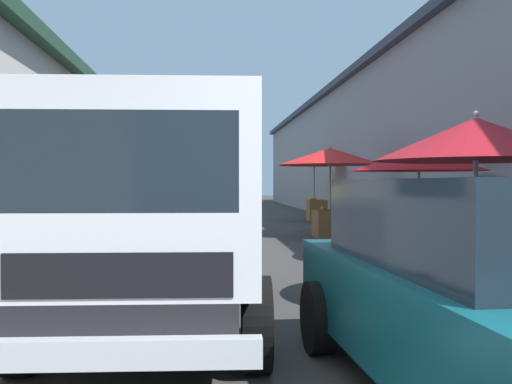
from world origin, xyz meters
name	(u,v)px	position (x,y,z in m)	size (l,w,h in m)	color
ground	(248,235)	(13.50, 0.00, 0.00)	(90.00, 90.00, 0.00)	#3D3A38
building_right_concrete	(470,145)	(15.75, -7.33, 2.64)	(49.80, 7.50, 5.26)	gray
fruit_stall_near_right	(477,159)	(4.25, -1.90, 1.69)	(2.25, 2.25, 2.22)	#9E9EA3
fruit_stall_far_left	(151,166)	(14.35, 2.67, 1.89)	(2.39, 2.39, 2.44)	#9E9EA3
fruit_stall_mid_lane	(330,165)	(12.71, -2.09, 1.88)	(2.72, 2.72, 2.40)	#9E9EA3
fruit_stall_far_right	(314,169)	(18.91, -2.87, 1.90)	(2.57, 2.57, 2.42)	#9E9EA3
fruit_stall_near_left	(418,171)	(7.82, -2.59, 1.62)	(2.33, 2.33, 2.11)	#9E9EA3
hatchback_car	(503,293)	(1.60, -0.76, 0.74)	(3.98, 2.06, 1.45)	#0F4C56
delivery_truck	(152,227)	(3.16, 1.56, 1.04)	(4.98, 2.12, 2.08)	black
vendor_by_crates	(184,213)	(7.69, 1.48, 0.92)	(0.26, 0.63, 1.59)	#232328
parked_scooter	(122,228)	(10.54, 2.92, 0.45)	(1.69, 0.38, 1.14)	black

